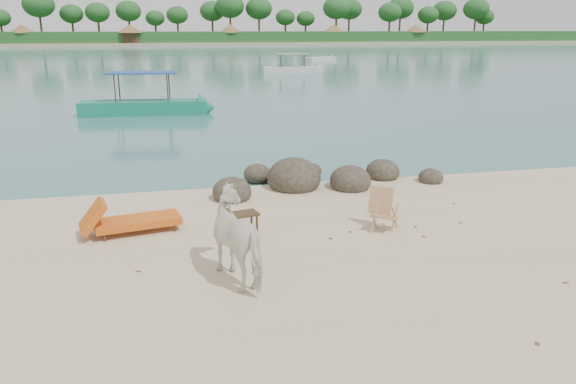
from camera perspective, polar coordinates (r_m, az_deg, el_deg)
The scene contains 12 objects.
water at distance 98.10m, azimuth -11.44°, elevation 13.70°, with size 400.00×400.00×0.00m, color #366A6D.
far_shore at distance 178.06m, azimuth -12.10°, elevation 14.72°, with size 420.00×90.00×1.40m, color tan.
far_scenery at distance 144.72m, azimuth -11.98°, elevation 15.67°, with size 420.00×18.00×9.50m.
boulders at distance 14.62m, azimuth 2.47°, elevation 1.24°, with size 6.20×2.72×1.04m.
cow at distance 9.14m, azimuth -4.57°, elevation -4.71°, with size 0.79×1.73×1.46m, color silver.
side_table at distance 11.16m, azimuth -4.57°, elevation -3.44°, with size 0.58×0.38×0.47m, color #372916, non-canonical shape.
lounge_chair at distance 11.72m, azimuth -15.06°, elevation -2.57°, with size 2.10×0.74×0.63m, color orange, non-canonical shape.
deck_chair at distance 11.53m, azimuth 9.82°, elevation -2.02°, with size 0.54×0.59×0.84m, color tan, non-canonical shape.
boat_near at distance 28.26m, azimuth -14.59°, elevation 11.04°, with size 6.75×1.52×3.28m, color #14785A, non-canonical shape.
boat_mid at distance 52.92m, azimuth 0.44°, elevation 13.58°, with size 5.94×1.34×2.90m, color silver, non-canonical shape.
boat_far at distance 72.84m, azimuth 3.39°, elevation 13.40°, with size 4.98×1.12×0.58m, color beige, non-canonical shape.
dead_leaves at distance 9.09m, azimuth 10.73°, elevation -10.05°, with size 7.54×7.04×0.00m.
Camera 1 is at (-2.20, -8.00, 4.00)m, focal length 35.00 mm.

